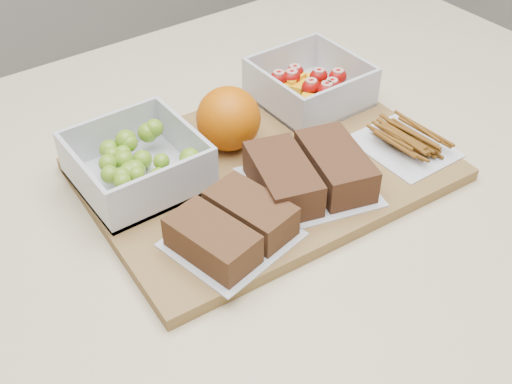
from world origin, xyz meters
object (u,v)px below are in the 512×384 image
(fruit_container, at_px, (310,86))
(sandwich_bag_left, at_px, (232,227))
(grape_container, at_px, (138,162))
(orange, at_px, (228,119))
(sandwich_bag_center, at_px, (309,173))
(cutting_board, at_px, (265,169))
(pretzel_bag, at_px, (405,139))

(fruit_container, distance_m, sandwich_bag_left, 0.29)
(grape_container, distance_m, sandwich_bag_left, 0.15)
(fruit_container, bearing_deg, grape_container, -176.07)
(sandwich_bag_left, bearing_deg, orange, 56.98)
(fruit_container, relative_size, sandwich_bag_left, 0.93)
(sandwich_bag_left, bearing_deg, sandwich_bag_center, 9.59)
(orange, height_order, sandwich_bag_left, orange)
(cutting_board, relative_size, sandwich_bag_center, 2.46)
(orange, bearing_deg, pretzel_bag, -37.14)
(sandwich_bag_left, xyz_separation_m, sandwich_bag_center, (0.12, 0.02, 0.00))
(cutting_board, distance_m, fruit_container, 0.16)
(orange, height_order, pretzel_bag, orange)
(orange, bearing_deg, cutting_board, -76.95)
(grape_container, distance_m, sandwich_bag_center, 0.20)
(sandwich_bag_left, bearing_deg, fruit_container, 34.56)
(cutting_board, bearing_deg, sandwich_bag_left, -138.41)
(fruit_container, height_order, sandwich_bag_center, fruit_container)
(fruit_container, bearing_deg, sandwich_bag_center, -129.68)
(cutting_board, distance_m, sandwich_bag_center, 0.07)
(pretzel_bag, bearing_deg, cutting_board, 155.28)
(grape_container, height_order, sandwich_bag_left, grape_container)
(cutting_board, xyz_separation_m, sandwich_bag_left, (-0.11, -0.09, 0.03))
(orange, bearing_deg, grape_container, 177.83)
(cutting_board, distance_m, orange, 0.08)
(cutting_board, bearing_deg, pretzel_bag, -21.78)
(sandwich_bag_left, xyz_separation_m, pretzel_bag, (0.27, 0.01, -0.01))
(orange, bearing_deg, sandwich_bag_left, -123.02)
(sandwich_bag_center, bearing_deg, fruit_container, 50.32)
(fruit_container, distance_m, orange, 0.15)
(grape_container, bearing_deg, sandwich_bag_left, -78.63)
(sandwich_bag_center, height_order, pretzel_bag, sandwich_bag_center)
(cutting_board, xyz_separation_m, pretzel_bag, (0.16, -0.07, 0.02))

